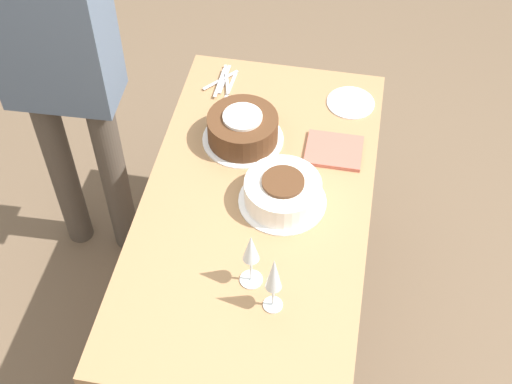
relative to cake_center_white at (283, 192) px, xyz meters
The scene contains 10 objects.
ground_plane 0.83m from the cake_center_white, 78.15° to the right, with size 12.00×12.00×0.00m, color brown.
dining_table 0.20m from the cake_center_white, 78.15° to the right, with size 1.43×0.76×0.78m.
cake_center_white is the anchor object (origin of this frame).
cake_front_chocolate 0.32m from the cake_center_white, 144.61° to the right, with size 0.29×0.29×0.12m.
wine_glass_near 0.42m from the cake_center_white, ahead, with size 0.06×0.06×0.23m.
wine_glass_far 0.34m from the cake_center_white, ahead, with size 0.07×0.07×0.22m.
dessert_plate_left 0.55m from the cake_center_white, 161.28° to the left, with size 0.18×0.18×0.01m.
fork_pile 0.64m from the cake_center_white, 150.20° to the right, with size 0.20×0.12×0.01m.
napkin_stack 0.30m from the cake_center_white, 150.94° to the left, with size 0.17×0.20×0.02m.
person_cutting 0.93m from the cake_center_white, 109.09° to the right, with size 0.24×0.41×1.76m.
Camera 1 is at (1.49, 0.28, 2.60)m, focal length 50.00 mm.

